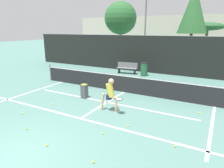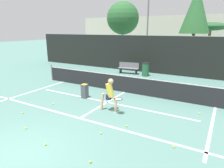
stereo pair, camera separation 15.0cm
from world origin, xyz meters
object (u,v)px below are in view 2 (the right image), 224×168
Objects in this scene: player_practicing at (110,93)px; ball_hopper at (85,91)px; trash_bin at (146,69)px; courtside_bench at (129,68)px; parked_car at (126,58)px.

ball_hopper is (-1.95, 0.83, -0.42)m from player_practicing.
player_practicing is 1.45× the size of trash_bin.
parked_car reaches higher than courtside_bench.
courtside_bench is 1.65× the size of trash_bin.
courtside_bench reaches higher than ball_hopper.
player_practicing is at bearing -23.03° from ball_hopper.
trash_bin is at bearing -12.78° from courtside_bench.
courtside_bench is at bearing -60.77° from parked_car.
courtside_bench is (-0.55, 6.29, 0.10)m from ball_hopper.
courtside_bench is 1.44m from trash_bin.
trash_bin is (1.43, -0.11, 0.03)m from courtside_bench.
trash_bin reaches higher than courtside_bench.
parked_car is at bearing 110.78° from courtside_bench.
player_practicing is 11.81m from parked_car.
player_practicing reaches higher than ball_hopper.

